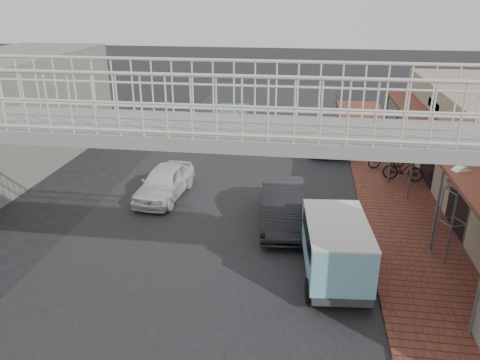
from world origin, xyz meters
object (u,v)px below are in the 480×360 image
(motorcycle_far, at_px, (403,169))
(motorcycle_near, at_px, (387,158))
(angkot_far, at_px, (228,124))
(street_clock, at_px, (460,183))
(white_hatchback, at_px, (164,182))
(angkot_van, at_px, (335,241))
(arrow_sign, at_px, (411,133))
(dark_sedan, at_px, (283,206))
(angkot_curb, at_px, (327,134))

(motorcycle_far, bearing_deg, motorcycle_near, 25.99)
(angkot_far, bearing_deg, street_clock, -53.42)
(white_hatchback, xyz_separation_m, angkot_van, (6.44, -4.81, 0.53))
(angkot_far, relative_size, arrow_sign, 1.84)
(dark_sedan, xyz_separation_m, angkot_far, (-3.75, 10.54, 0.02))
(motorcycle_far, relative_size, arrow_sign, 0.62)
(angkot_curb, distance_m, arrow_sign, 6.04)
(dark_sedan, height_order, angkot_far, angkot_far)
(angkot_van, relative_size, motorcycle_far, 2.30)
(dark_sedan, xyz_separation_m, angkot_van, (1.64, -3.13, 0.46))
(dark_sedan, distance_m, motorcycle_far, 6.72)
(motorcycle_far, height_order, arrow_sign, arrow_sign)
(angkot_van, bearing_deg, street_clock, 16.35)
(white_hatchback, relative_size, angkot_curb, 0.74)
(angkot_far, height_order, street_clock, street_clock)
(angkot_van, xyz_separation_m, street_clock, (3.44, 1.35, 1.42))
(white_hatchback, xyz_separation_m, motorcycle_near, (9.21, 4.49, -0.07))
(angkot_curb, bearing_deg, motorcycle_near, 124.25)
(street_clock, bearing_deg, arrow_sign, 67.36)
(angkot_far, xyz_separation_m, motorcycle_near, (8.16, -4.37, -0.15))
(white_hatchback, distance_m, street_clock, 10.65)
(angkot_far, bearing_deg, angkot_curb, -11.86)
(white_hatchback, distance_m, motorcycle_far, 10.10)
(white_hatchback, xyz_separation_m, angkot_curb, (6.58, 7.60, 0.06))
(motorcycle_near, bearing_deg, angkot_van, 148.69)
(motorcycle_far, distance_m, street_clock, 6.72)
(angkot_van, xyz_separation_m, motorcycle_near, (2.77, 9.30, -0.59))
(motorcycle_far, xyz_separation_m, arrow_sign, (0.04, -0.27, 1.69))
(arrow_sign, bearing_deg, white_hatchback, -173.39)
(dark_sedan, height_order, street_clock, street_clock)
(angkot_van, bearing_deg, arrow_sign, 61.40)
(motorcycle_near, xyz_separation_m, arrow_sign, (0.49, -1.80, 1.72))
(angkot_curb, bearing_deg, white_hatchback, 43.20)
(street_clock, relative_size, arrow_sign, 1.10)
(angkot_far, height_order, motorcycle_near, angkot_far)
(motorcycle_near, distance_m, motorcycle_far, 1.60)
(dark_sedan, height_order, angkot_van, angkot_van)
(street_clock, bearing_deg, motorcycle_far, 67.60)
(motorcycle_near, relative_size, arrow_sign, 0.66)
(angkot_curb, relative_size, angkot_far, 1.01)
(angkot_curb, height_order, motorcycle_far, angkot_curb)
(white_hatchback, xyz_separation_m, dark_sedan, (4.80, -1.68, 0.07))
(dark_sedan, bearing_deg, angkot_curb, 74.47)
(white_hatchback, height_order, motorcycle_far, white_hatchback)
(motorcycle_near, height_order, motorcycle_far, motorcycle_far)
(angkot_curb, height_order, motorcycle_near, angkot_curb)
(angkot_curb, bearing_deg, angkot_far, -18.72)
(white_hatchback, bearing_deg, street_clock, -14.16)
(dark_sedan, bearing_deg, white_hatchback, 155.99)
(white_hatchback, bearing_deg, motorcycle_far, 22.15)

